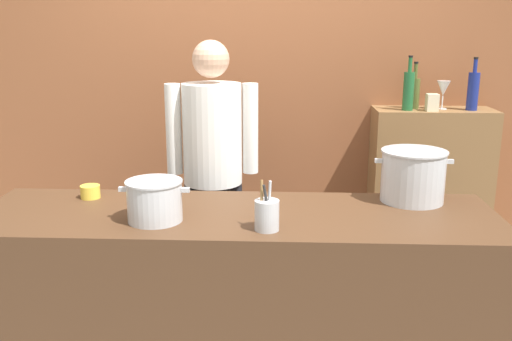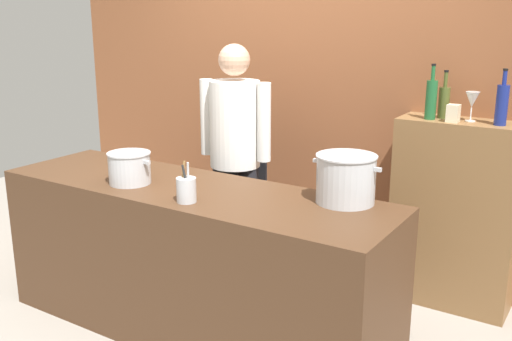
{
  "view_description": "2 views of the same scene",
  "coord_description": "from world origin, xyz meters",
  "px_view_note": "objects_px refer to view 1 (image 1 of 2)",
  "views": [
    {
      "loc": [
        0.21,
        -2.46,
        1.74
      ],
      "look_at": [
        0.08,
        0.34,
        1.02
      ],
      "focal_mm": 39.73,
      "sensor_mm": 36.0,
      "label": 1
    },
    {
      "loc": [
        2.03,
        -2.47,
        1.86
      ],
      "look_at": [
        0.2,
        0.37,
        0.94
      ],
      "focal_mm": 41.24,
      "sensor_mm": 36.0,
      "label": 2
    }
  ],
  "objects_px": {
    "wine_glass_wide": "(443,89)",
    "spice_tin_cream": "(432,102)",
    "chef": "(213,162)",
    "stockpot_small": "(155,201)",
    "wine_bottle_green": "(409,90)",
    "wine_bottle_olive": "(414,92)",
    "utensil_crock": "(267,215)",
    "butter_jar": "(90,192)",
    "stockpot_large": "(413,176)",
    "wine_bottle_cobalt": "(473,90)"
  },
  "relations": [
    {
      "from": "butter_jar",
      "to": "wine_bottle_olive",
      "type": "bearing_deg",
      "value": 29.47
    },
    {
      "from": "butter_jar",
      "to": "spice_tin_cream",
      "type": "distance_m",
      "value": 2.12
    },
    {
      "from": "chef",
      "to": "wine_glass_wide",
      "type": "relative_size",
      "value": 9.2
    },
    {
      "from": "stockpot_large",
      "to": "wine_glass_wide",
      "type": "distance_m",
      "value": 1.08
    },
    {
      "from": "stockpot_small",
      "to": "stockpot_large",
      "type": "bearing_deg",
      "value": 16.17
    },
    {
      "from": "stockpot_large",
      "to": "stockpot_small",
      "type": "relative_size",
      "value": 1.2
    },
    {
      "from": "wine_bottle_cobalt",
      "to": "butter_jar",
      "type": "bearing_deg",
      "value": -156.05
    },
    {
      "from": "spice_tin_cream",
      "to": "wine_bottle_green",
      "type": "bearing_deg",
      "value": 170.75
    },
    {
      "from": "wine_bottle_olive",
      "to": "wine_glass_wide",
      "type": "height_order",
      "value": "wine_bottle_olive"
    },
    {
      "from": "wine_bottle_cobalt",
      "to": "wine_bottle_green",
      "type": "distance_m",
      "value": 0.41
    },
    {
      "from": "wine_bottle_olive",
      "to": "spice_tin_cream",
      "type": "bearing_deg",
      "value": -50.73
    },
    {
      "from": "chef",
      "to": "wine_bottle_green",
      "type": "height_order",
      "value": "chef"
    },
    {
      "from": "chef",
      "to": "stockpot_small",
      "type": "bearing_deg",
      "value": 74.55
    },
    {
      "from": "wine_bottle_green",
      "to": "utensil_crock",
      "type": "bearing_deg",
      "value": -122.23
    },
    {
      "from": "stockpot_small",
      "to": "spice_tin_cream",
      "type": "bearing_deg",
      "value": 39.47
    },
    {
      "from": "stockpot_small",
      "to": "wine_glass_wide",
      "type": "bearing_deg",
      "value": 39.69
    },
    {
      "from": "wine_bottle_cobalt",
      "to": "wine_glass_wide",
      "type": "distance_m",
      "value": 0.18
    },
    {
      "from": "wine_bottle_olive",
      "to": "spice_tin_cream",
      "type": "relative_size",
      "value": 2.78
    },
    {
      "from": "stockpot_small",
      "to": "wine_bottle_olive",
      "type": "xyz_separation_m",
      "value": [
        1.4,
        1.33,
        0.33
      ]
    },
    {
      "from": "chef",
      "to": "wine_bottle_green",
      "type": "xyz_separation_m",
      "value": [
        1.19,
        0.4,
        0.38
      ]
    },
    {
      "from": "stockpot_large",
      "to": "butter_jar",
      "type": "xyz_separation_m",
      "value": [
        -1.59,
        -0.03,
        -0.09
      ]
    },
    {
      "from": "chef",
      "to": "wine_glass_wide",
      "type": "height_order",
      "value": "chef"
    },
    {
      "from": "utensil_crock",
      "to": "wine_bottle_olive",
      "type": "height_order",
      "value": "wine_bottle_olive"
    },
    {
      "from": "stockpot_small",
      "to": "wine_bottle_green",
      "type": "relative_size",
      "value": 0.92
    },
    {
      "from": "wine_bottle_green",
      "to": "spice_tin_cream",
      "type": "xyz_separation_m",
      "value": [
        0.15,
        -0.02,
        -0.08
      ]
    },
    {
      "from": "utensil_crock",
      "to": "spice_tin_cream",
      "type": "relative_size",
      "value": 2.01
    },
    {
      "from": "butter_jar",
      "to": "utensil_crock",
      "type": "bearing_deg",
      "value": -24.85
    },
    {
      "from": "utensil_crock",
      "to": "butter_jar",
      "type": "distance_m",
      "value": 0.99
    },
    {
      "from": "chef",
      "to": "spice_tin_cream",
      "type": "height_order",
      "value": "chef"
    },
    {
      "from": "utensil_crock",
      "to": "wine_glass_wide",
      "type": "height_order",
      "value": "wine_glass_wide"
    },
    {
      "from": "stockpot_small",
      "to": "wine_bottle_green",
      "type": "height_order",
      "value": "wine_bottle_green"
    },
    {
      "from": "wine_bottle_olive",
      "to": "butter_jar",
      "type": "bearing_deg",
      "value": -150.53
    },
    {
      "from": "utensil_crock",
      "to": "butter_jar",
      "type": "bearing_deg",
      "value": 155.15
    },
    {
      "from": "wine_bottle_green",
      "to": "wine_bottle_cobalt",
      "type": "bearing_deg",
      "value": 3.41
    },
    {
      "from": "utensil_crock",
      "to": "spice_tin_cream",
      "type": "xyz_separation_m",
      "value": [
        0.99,
        1.32,
        0.3
      ]
    },
    {
      "from": "spice_tin_cream",
      "to": "utensil_crock",
      "type": "bearing_deg",
      "value": -126.95
    },
    {
      "from": "stockpot_small",
      "to": "chef",
      "type": "bearing_deg",
      "value": 79.86
    },
    {
      "from": "wine_glass_wide",
      "to": "spice_tin_cream",
      "type": "xyz_separation_m",
      "value": [
        -0.08,
        -0.08,
        -0.07
      ]
    },
    {
      "from": "wine_bottle_cobalt",
      "to": "wine_bottle_green",
      "type": "xyz_separation_m",
      "value": [
        -0.41,
        -0.02,
        0.0
      ]
    },
    {
      "from": "stockpot_small",
      "to": "spice_tin_cream",
      "type": "relative_size",
      "value": 2.93
    },
    {
      "from": "stockpot_large",
      "to": "butter_jar",
      "type": "bearing_deg",
      "value": -179.04
    },
    {
      "from": "chef",
      "to": "wine_bottle_green",
      "type": "distance_m",
      "value": 1.31
    },
    {
      "from": "chef",
      "to": "wine_glass_wide",
      "type": "xyz_separation_m",
      "value": [
        1.42,
        0.45,
        0.38
      ]
    },
    {
      "from": "stockpot_small",
      "to": "utensil_crock",
      "type": "height_order",
      "value": "utensil_crock"
    },
    {
      "from": "wine_glass_wide",
      "to": "wine_bottle_olive",
      "type": "bearing_deg",
      "value": 170.38
    },
    {
      "from": "butter_jar",
      "to": "wine_bottle_olive",
      "type": "height_order",
      "value": "wine_bottle_olive"
    },
    {
      "from": "chef",
      "to": "wine_bottle_olive",
      "type": "distance_m",
      "value": 1.38
    },
    {
      "from": "chef",
      "to": "wine_glass_wide",
      "type": "bearing_deg",
      "value": -167.59
    },
    {
      "from": "utensil_crock",
      "to": "spice_tin_cream",
      "type": "distance_m",
      "value": 1.68
    },
    {
      "from": "stockpot_large",
      "to": "utensil_crock",
      "type": "distance_m",
      "value": 0.83
    }
  ]
}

